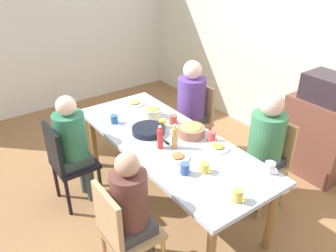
# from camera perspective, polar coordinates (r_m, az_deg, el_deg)

# --- Properties ---
(ground_plane) EXTENTS (7.05, 7.05, 0.00)m
(ground_plane) POSITION_cam_1_polar(r_m,az_deg,el_deg) (3.66, -0.00, -12.20)
(ground_plane) COLOR #926943
(wall_back) EXTENTS (6.11, 0.12, 2.60)m
(wall_back) POSITION_cam_1_polar(r_m,az_deg,el_deg) (4.38, 21.98, 12.11)
(wall_back) COLOR silver
(wall_back) RESTS_ON ground_plane
(wall_left) EXTENTS (0.12, 4.06, 2.60)m
(wall_left) POSITION_cam_1_polar(r_m,az_deg,el_deg) (5.60, -18.94, 15.87)
(wall_left) COLOR silver
(wall_left) RESTS_ON ground_plane
(dining_table) EXTENTS (2.23, 0.88, 0.73)m
(dining_table) POSITION_cam_1_polar(r_m,az_deg,el_deg) (3.27, -0.00, -3.44)
(dining_table) COLOR #ADB9D1
(dining_table) RESTS_ON ground_plane
(chair_0) EXTENTS (0.40, 0.40, 0.90)m
(chair_0) POSITION_cam_1_polar(r_m,az_deg,el_deg) (2.65, -7.71, -16.86)
(chair_0) COLOR tan
(chair_0) RESTS_ON ground_plane
(person_0) EXTENTS (0.30, 0.30, 1.15)m
(person_0) POSITION_cam_1_polar(r_m,az_deg,el_deg) (2.57, -6.09, -13.43)
(person_0) COLOR #3C3B46
(person_0) RESTS_ON ground_plane
(chair_1) EXTENTS (0.40, 0.40, 0.90)m
(chair_1) POSITION_cam_1_polar(r_m,az_deg,el_deg) (3.47, -16.67, -5.57)
(chair_1) COLOR black
(chair_1) RESTS_ON ground_plane
(person_1) EXTENTS (0.30, 0.30, 1.17)m
(person_1) POSITION_cam_1_polar(r_m,az_deg,el_deg) (3.40, -15.68, -2.44)
(person_1) COLOR #38494A
(person_1) RESTS_ON ground_plane
(chair_2) EXTENTS (0.40, 0.40, 0.90)m
(chair_2) POSITION_cam_1_polar(r_m,az_deg,el_deg) (3.51, 16.45, -5.10)
(chair_2) COLOR tan
(chair_2) RESTS_ON ground_plane
(person_2) EXTENTS (0.33, 0.33, 1.22)m
(person_2) POSITION_cam_1_polar(r_m,az_deg,el_deg) (3.33, 16.01, -2.35)
(person_2) COLOR #2A2D50
(person_2) RESTS_ON ground_plane
(chair_3) EXTENTS (0.40, 0.40, 0.90)m
(chair_3) POSITION_cam_1_polar(r_m,az_deg,el_deg) (4.17, 4.69, 1.66)
(chair_3) COLOR tan
(chair_3) RESTS_ON ground_plane
(person_3) EXTENTS (0.33, 0.33, 1.22)m
(person_3) POSITION_cam_1_polar(r_m,az_deg,el_deg) (4.02, 3.84, 4.26)
(person_3) COLOR #474644
(person_3) RESTS_ON ground_plane
(plate_0) EXTENTS (0.23, 0.23, 0.04)m
(plate_0) POSITION_cam_1_polar(r_m,az_deg,el_deg) (3.95, -5.70, 3.81)
(plate_0) COLOR white
(plate_0) RESTS_ON dining_table
(plate_1) EXTENTS (0.21, 0.21, 0.04)m
(plate_1) POSITION_cam_1_polar(r_m,az_deg,el_deg) (3.13, 8.34, -3.55)
(plate_1) COLOR white
(plate_1) RESTS_ON dining_table
(plate_2) EXTENTS (0.21, 0.21, 0.04)m
(plate_2) POSITION_cam_1_polar(r_m,az_deg,el_deg) (2.96, 1.68, -5.18)
(plate_2) COLOR silver
(plate_2) RESTS_ON dining_table
(bowl_0) EXTENTS (0.20, 0.20, 0.11)m
(bowl_0) POSITION_cam_1_polar(r_m,az_deg,el_deg) (3.64, -2.64, 2.38)
(bowl_0) COLOR beige
(bowl_0) RESTS_ON dining_table
(bowl_1) EXTENTS (0.26, 0.26, 0.11)m
(bowl_1) POSITION_cam_1_polar(r_m,az_deg,el_deg) (3.29, 3.90, -0.72)
(bowl_1) COLOR #A06850
(bowl_1) RESTS_ON dining_table
(serving_pan) EXTENTS (0.50, 0.32, 0.06)m
(serving_pan) POSITION_cam_1_polar(r_m,az_deg,el_deg) (3.34, -3.29, -0.71)
(serving_pan) COLOR black
(serving_pan) RESTS_ON dining_table
(cup_0) EXTENTS (0.11, 0.08, 0.08)m
(cup_0) POSITION_cam_1_polar(r_m,az_deg,el_deg) (2.80, 6.16, -6.91)
(cup_0) COLOR #DDCB4C
(cup_0) RESTS_ON dining_table
(cup_1) EXTENTS (0.12, 0.08, 0.09)m
(cup_1) POSITION_cam_1_polar(r_m,az_deg,el_deg) (3.50, 0.89, 1.10)
(cup_1) COLOR #C25145
(cup_1) RESTS_ON dining_table
(cup_2) EXTENTS (0.12, 0.08, 0.09)m
(cup_2) POSITION_cam_1_polar(r_m,az_deg,el_deg) (2.90, 16.73, -6.70)
(cup_2) COLOR white
(cup_2) RESTS_ON dining_table
(cup_3) EXTENTS (0.11, 0.08, 0.10)m
(cup_3) POSITION_cam_1_polar(r_m,az_deg,el_deg) (2.55, 11.63, -11.32)
(cup_3) COLOR #E2C353
(cup_3) RESTS_ON dining_table
(cup_4) EXTENTS (0.11, 0.07, 0.08)m
(cup_4) POSITION_cam_1_polar(r_m,az_deg,el_deg) (3.43, -0.90, 0.39)
(cup_4) COLOR yellow
(cup_4) RESTS_ON dining_table
(cup_5) EXTENTS (0.11, 0.08, 0.09)m
(cup_5) POSITION_cam_1_polar(r_m,az_deg,el_deg) (3.55, -8.97, 1.12)
(cup_5) COLOR #2D5D95
(cup_5) RESTS_ON dining_table
(cup_6) EXTENTS (0.11, 0.08, 0.10)m
(cup_6) POSITION_cam_1_polar(r_m,az_deg,el_deg) (2.76, 2.87, -7.16)
(cup_6) COLOR #3C5D9E
(cup_6) RESTS_ON dining_table
(cup_7) EXTENTS (0.11, 0.08, 0.09)m
(cup_7) POSITION_cam_1_polar(r_m,az_deg,el_deg) (3.22, 7.33, -1.77)
(cup_7) COLOR #C44846
(cup_7) RESTS_ON dining_table
(bottle_0) EXTENTS (0.05, 0.05, 0.24)m
(bottle_0) POSITION_cam_1_polar(r_m,az_deg,el_deg) (3.06, 1.13, -1.83)
(bottle_0) COLOR tan
(bottle_0) RESTS_ON dining_table
(bottle_1) EXTENTS (0.05, 0.05, 0.23)m
(bottle_1) POSITION_cam_1_polar(r_m,az_deg,el_deg) (3.06, -1.35, -1.99)
(bottle_1) COLOR red
(bottle_1) RESTS_ON dining_table
(side_cabinet) EXTENTS (0.70, 0.44, 0.90)m
(side_cabinet) POSITION_cam_1_polar(r_m,az_deg,el_deg) (4.18, 23.69, -1.73)
(side_cabinet) COLOR brown
(side_cabinet) RESTS_ON ground_plane
(microwave) EXTENTS (0.48, 0.36, 0.28)m
(microwave) POSITION_cam_1_polar(r_m,az_deg,el_deg) (3.94, 25.34, 5.71)
(microwave) COLOR #2C232A
(microwave) RESTS_ON side_cabinet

